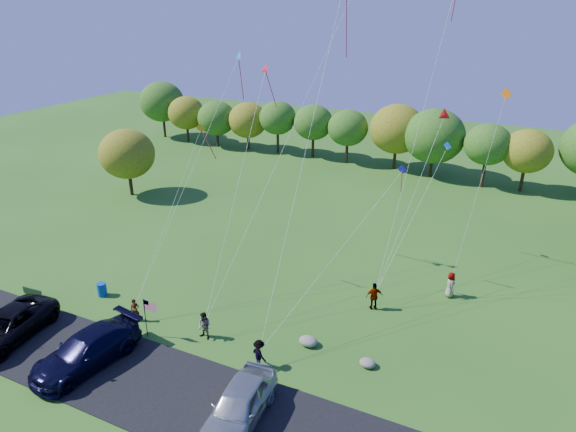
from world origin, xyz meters
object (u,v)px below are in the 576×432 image
at_px(trash_barrel, 102,289).
at_px(minivan_dark, 7,326).
at_px(minivan_navy, 86,350).
at_px(flyer_a, 135,310).
at_px(flyer_c, 259,354).
at_px(park_bench, 34,293).
at_px(flyer_d, 374,296).
at_px(flyer_b, 204,326).
at_px(minivan_silver, 239,405).
at_px(flyer_e, 450,285).

bearing_deg(trash_barrel, minivan_dark, -102.59).
height_order(minivan_navy, flyer_a, minivan_navy).
xyz_separation_m(flyer_c, park_bench, (-17.11, -0.60, -0.38)).
height_order(flyer_d, trash_barrel, flyer_d).
bearing_deg(flyer_c, flyer_d, -90.83).
distance_m(minivan_dark, minivan_navy, 6.06).
relative_size(flyer_b, flyer_d, 0.92).
bearing_deg(minivan_silver, flyer_c, 99.50).
bearing_deg(flyer_c, flyer_b, 13.18).
distance_m(flyer_a, flyer_d, 15.36).
bearing_deg(flyer_e, minivan_silver, 129.18).
xyz_separation_m(minivan_silver, park_bench, (-18.19, 3.35, -0.52)).
relative_size(flyer_d, park_bench, 1.17).
relative_size(minivan_silver, trash_barrel, 5.85).
relative_size(flyer_a, trash_barrel, 1.62).
height_order(flyer_c, flyer_e, flyer_e).
height_order(minivan_dark, flyer_d, flyer_d).
height_order(minivan_silver, flyer_d, minivan_silver).
height_order(flyer_e, trash_barrel, flyer_e).
relative_size(flyer_b, flyer_c, 1.02).
relative_size(minivan_navy, minivan_silver, 1.15).
bearing_deg(flyer_e, flyer_b, 105.37).
bearing_deg(flyer_c, flyer_a, 21.68).
bearing_deg(park_bench, flyer_b, 2.80).
bearing_deg(trash_barrel, flyer_e, 25.58).
height_order(minivan_silver, flyer_e, minivan_silver).
xyz_separation_m(minivan_dark, flyer_d, (18.69, 12.73, 0.02)).
bearing_deg(flyer_a, trash_barrel, 124.61).
xyz_separation_m(minivan_dark, trash_barrel, (1.38, 6.18, -0.46)).
xyz_separation_m(flyer_a, park_bench, (-7.92, -1.07, -0.29)).
xyz_separation_m(flyer_b, trash_barrel, (-9.14, 0.97, -0.41)).
height_order(minivan_navy, flyer_e, minivan_navy).
distance_m(flyer_d, park_bench, 22.92).
distance_m(minivan_navy, minivan_silver, 9.74).
height_order(minivan_silver, flyer_a, minivan_silver).
relative_size(minivan_silver, flyer_c, 3.23).
distance_m(minivan_silver, flyer_e, 17.57).
xyz_separation_m(minivan_silver, flyer_c, (-1.08, 3.95, -0.15)).
distance_m(minivan_navy, flyer_a, 4.53).
bearing_deg(trash_barrel, flyer_b, -6.08).
xyz_separation_m(minivan_dark, minivan_silver, (15.79, 0.42, 0.07)).
xyz_separation_m(minivan_navy, flyer_b, (4.46, 4.88, -0.11)).
relative_size(flyer_b, trash_barrel, 1.86).
distance_m(flyer_b, trash_barrel, 9.20).
bearing_deg(minivan_silver, flyer_a, 150.95).
xyz_separation_m(minivan_dark, flyer_a, (5.52, 4.83, -0.16)).
distance_m(minivan_silver, flyer_c, 4.10).
bearing_deg(flyer_b, flyer_e, 50.71).
bearing_deg(flyer_b, minivan_navy, -124.08).
bearing_deg(minivan_navy, flyer_a, 105.58).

